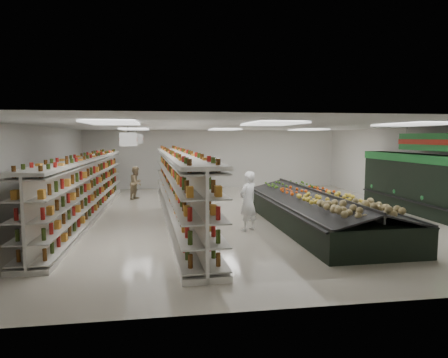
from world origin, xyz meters
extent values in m
plane|color=beige|center=(0.00, 0.00, 0.00)|extent=(16.00, 16.00, 0.00)
cube|color=white|center=(0.00, 0.00, 3.20)|extent=(14.00, 16.00, 0.02)
cube|color=silver|center=(0.00, 8.00, 1.60)|extent=(14.00, 0.02, 3.20)
cube|color=silver|center=(0.00, -8.00, 1.60)|extent=(14.00, 0.02, 3.20)
cube|color=silver|center=(-7.00, 0.00, 1.60)|extent=(0.02, 16.00, 3.20)
cube|color=silver|center=(7.00, 0.00, 1.60)|extent=(0.02, 16.00, 3.20)
cube|color=black|center=(6.55, -1.50, 1.10)|extent=(0.80, 8.00, 2.20)
cube|color=#1E732E|center=(6.53, -1.50, 2.05)|extent=(0.85, 8.00, 0.30)
cube|color=black|center=(6.30, -1.50, 0.55)|extent=(0.55, 7.80, 0.15)
cube|color=beige|center=(6.40, -1.50, 1.35)|extent=(0.45, 7.70, 0.03)
cube|color=beige|center=(6.40, -1.50, 1.65)|extent=(0.45, 7.70, 0.03)
cube|color=white|center=(-3.80, -2.00, 2.75)|extent=(0.50, 0.06, 0.40)
cube|color=#AE2213|center=(-3.80, -2.00, 2.75)|extent=(0.52, 0.02, 0.12)
cylinder|color=black|center=(-3.80, -2.00, 3.05)|extent=(0.01, 0.01, 0.50)
cube|color=white|center=(-3.80, 2.00, 2.75)|extent=(0.50, 0.06, 0.40)
cube|color=#AE2213|center=(-3.80, 2.00, 2.75)|extent=(0.52, 0.02, 0.12)
cylinder|color=black|center=(-3.80, 2.00, 3.05)|extent=(0.01, 0.01, 0.50)
cube|color=#1E732E|center=(6.25, -1.50, 2.65)|extent=(0.10, 3.20, 0.60)
cube|color=#AE2213|center=(6.19, -1.50, 2.65)|extent=(0.03, 3.20, 0.18)
cylinder|color=black|center=(6.25, -0.30, 3.05)|extent=(0.01, 0.01, 0.50)
cube|color=white|center=(-5.49, 0.36, 0.06)|extent=(1.13, 12.18, 0.12)
cube|color=white|center=(-5.49, 0.36, 1.01)|extent=(0.28, 12.17, 2.03)
cube|color=white|center=(-5.49, 0.36, 2.07)|extent=(1.13, 12.18, 0.08)
cube|color=beige|center=(-5.72, 0.37, 0.18)|extent=(0.66, 12.07, 0.03)
cube|color=beige|center=(-5.72, 0.37, 0.63)|extent=(0.66, 12.07, 0.03)
cube|color=beige|center=(-5.72, 0.37, 1.07)|extent=(0.66, 12.07, 0.03)
cube|color=beige|center=(-5.72, 0.37, 1.51)|extent=(0.66, 12.07, 0.03)
cube|color=beige|center=(-5.72, 0.37, 1.96)|extent=(0.66, 12.07, 0.03)
cube|color=beige|center=(-5.26, 0.36, 0.18)|extent=(0.66, 12.07, 0.03)
cube|color=beige|center=(-5.26, 0.36, 0.63)|extent=(0.66, 12.07, 0.03)
cube|color=beige|center=(-5.26, 0.36, 1.07)|extent=(0.66, 12.07, 0.03)
cube|color=beige|center=(-5.26, 0.36, 1.51)|extent=(0.66, 12.07, 0.03)
cube|color=beige|center=(-5.26, 0.36, 1.96)|extent=(0.66, 12.07, 0.03)
cube|color=white|center=(-2.28, -0.21, 0.07)|extent=(1.55, 13.12, 0.13)
cube|color=white|center=(-2.28, -0.21, 1.09)|extent=(0.64, 13.08, 2.18)
cube|color=white|center=(-2.28, -0.21, 2.23)|extent=(1.55, 13.12, 0.09)
cube|color=beige|center=(-2.53, -0.22, 0.20)|extent=(1.04, 12.99, 0.03)
cube|color=beige|center=(-2.53, -0.22, 0.67)|extent=(1.04, 12.99, 0.03)
cube|color=beige|center=(-2.53, -0.22, 1.15)|extent=(1.04, 12.99, 0.03)
cube|color=beige|center=(-2.53, -0.22, 1.63)|extent=(1.04, 12.99, 0.03)
cube|color=beige|center=(-2.53, -0.22, 2.11)|extent=(1.04, 12.99, 0.03)
cube|color=beige|center=(-2.03, -0.20, 0.20)|extent=(1.04, 12.99, 0.03)
cube|color=beige|center=(-2.03, -0.20, 0.67)|extent=(1.04, 12.99, 0.03)
cube|color=beige|center=(-2.03, -0.20, 1.15)|extent=(1.04, 12.99, 0.03)
cube|color=beige|center=(-2.03, -0.20, 1.63)|extent=(1.04, 12.99, 0.03)
cube|color=beige|center=(-2.03, -0.20, 2.11)|extent=(1.04, 12.99, 0.03)
cube|color=black|center=(2.00, -2.22, 0.38)|extent=(2.75, 7.72, 0.77)
cube|color=#262626|center=(0.73, -2.24, 0.79)|extent=(0.18, 7.68, 0.07)
cube|color=#262626|center=(3.28, -2.20, 0.79)|extent=(0.18, 7.68, 0.07)
cube|color=black|center=(1.32, -2.23, 0.90)|extent=(1.53, 7.59, 0.39)
cube|color=black|center=(2.69, -2.21, 0.90)|extent=(1.53, 7.59, 0.39)
cube|color=#262626|center=(2.00, -2.22, 1.01)|extent=(0.17, 7.57, 0.27)
cube|color=#AE2213|center=(-1.12, 6.72, 0.09)|extent=(1.15, 0.81, 0.18)
cube|color=red|center=(-1.12, 6.72, 0.78)|extent=(1.20, 0.86, 0.09)
imported|color=silver|center=(-0.29, -2.48, 0.90)|extent=(0.78, 0.73, 1.80)
imported|color=#97815C|center=(-4.00, 4.36, 0.75)|extent=(0.70, 0.84, 1.49)
camera|label=1|loc=(-2.83, -14.07, 2.82)|focal=32.00mm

